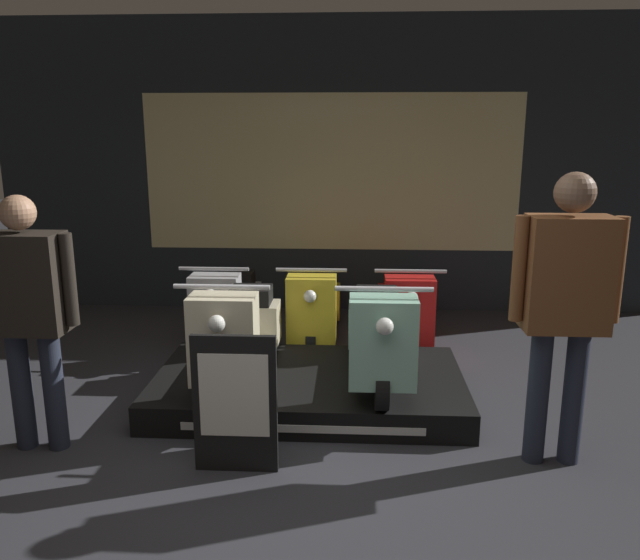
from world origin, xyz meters
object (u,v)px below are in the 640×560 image
Objects in this scene: scooter_display_right at (379,336)px; person_right_browsing at (565,294)px; scooter_backrow_0 at (228,306)px; scooter_backrow_1 at (315,307)px; scooter_backrow_2 at (404,308)px; scooter_display_left at (239,333)px; person_left_browsing at (28,302)px; price_sign_board at (235,404)px.

person_right_browsing is (1.04, -0.77, 0.54)m from scooter_display_right.
scooter_backrow_0 is 3.42m from person_right_browsing.
scooter_backrow_0 is at bearing 134.04° from scooter_display_right.
scooter_backrow_1 is at bearing 125.58° from person_right_browsing.
person_right_browsing is at bearing -36.45° from scooter_display_right.
scooter_display_left is at bearing -132.29° from scooter_backrow_2.
scooter_backrow_1 is at bearing 110.87° from scooter_display_right.
person_left_browsing is (-1.16, -0.77, 0.44)m from scooter_display_left.
scooter_backrow_1 is 1.00× the size of scooter_backrow_2.
scooter_display_left is at bearing -75.33° from scooter_backrow_0.
scooter_backrow_0 is at bearing 102.34° from price_sign_board.
price_sign_board is at bearing -9.53° from person_left_browsing.
scooter_display_right is 1.41m from person_right_browsing.
scooter_backrow_2 is (0.30, 1.48, -0.21)m from scooter_display_right.
scooter_display_left is 0.86× the size of person_right_browsing.
scooter_display_left is 1.00× the size of scooter_backrow_1.
person_left_browsing reaches higher than price_sign_board.
scooter_display_right is 1.59m from scooter_backrow_1.
scooter_display_left is at bearing -107.94° from scooter_backrow_1.
person_right_browsing reaches higher than person_left_browsing.
scooter_display_left is 1.78× the size of price_sign_board.
scooter_display_left is 1.01m from price_sign_board.
person_left_browsing reaches higher than scooter_backrow_2.
person_left_browsing reaches higher than scooter_backrow_1.
scooter_backrow_0 is 2.53m from price_sign_board.
person_right_browsing is at bearing 0.00° from person_left_browsing.
person_left_browsing is at bearing 170.47° from price_sign_board.
scooter_backrow_2 is at bearing 108.30° from person_right_browsing.
scooter_backrow_1 is at bearing 53.94° from person_left_browsing.
scooter_backrow_2 is (1.34, 1.48, -0.21)m from scooter_display_left.
scooter_display_left is 1.54m from scooter_backrow_0.
scooter_backrow_2 is at bearing 0.00° from scooter_backrow_1.
scooter_display_right reaches higher than scooter_backrow_1.
scooter_display_right is 2.37m from person_left_browsing.
person_right_browsing reaches higher than scooter_backrow_0.
person_left_browsing is at bearing -138.05° from scooter_backrow_2.
scooter_backrow_0 is 0.93× the size of person_left_browsing.
person_right_browsing is 2.08× the size of price_sign_board.
price_sign_board is at bearing -131.80° from scooter_display_right.
scooter_backrow_1 is (0.86, 0.00, 0.00)m from scooter_backrow_0.
person_left_browsing is (-2.20, -0.77, 0.44)m from scooter_display_right.
scooter_display_right is 2.06m from scooter_backrow_0.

